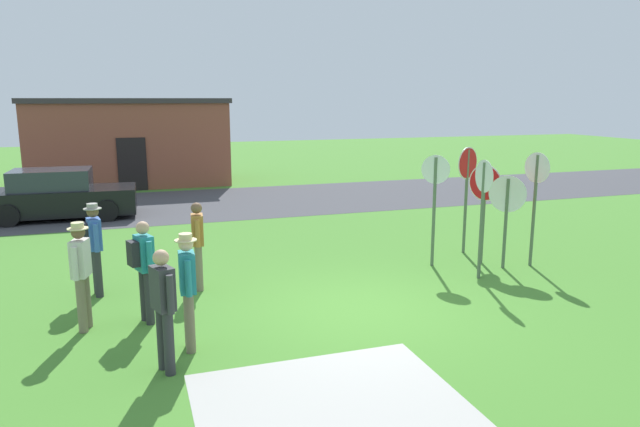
{
  "coord_description": "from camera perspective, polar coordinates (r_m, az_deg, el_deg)",
  "views": [
    {
      "loc": [
        -3.6,
        -8.74,
        3.6
      ],
      "look_at": [
        0.02,
        2.12,
        1.3
      ],
      "focal_mm": 32.2,
      "sensor_mm": 36.0,
      "label": 1
    }
  ],
  "objects": [
    {
      "name": "stop_sign_nearest",
      "position": [
        12.55,
        11.33,
        2.0
      ],
      "size": [
        0.45,
        0.45,
        2.43
      ],
      "color": "#51664C",
      "rests_on": "ground"
    },
    {
      "name": "person_in_blue",
      "position": [
        8.48,
        -13.01,
        -6.92
      ],
      "size": [
        0.32,
        0.57,
        1.74
      ],
      "color": "#7A6B56",
      "rests_on": "ground"
    },
    {
      "name": "stop_sign_low_front",
      "position": [
        12.79,
        18.07,
        0.76
      ],
      "size": [
        0.55,
        0.57,
        2.01
      ],
      "color": "#51664C",
      "rests_on": "ground"
    },
    {
      "name": "stop_sign_center_cluster",
      "position": [
        13.76,
        14.39,
        3.12
      ],
      "size": [
        0.69,
        0.32,
        2.51
      ],
      "color": "#51664C",
      "rests_on": "ground"
    },
    {
      "name": "stop_sign_leaning_right",
      "position": [
        11.85,
        15.88,
        1.29
      ],
      "size": [
        0.07,
        0.65,
        2.42
      ],
      "color": "#51664C",
      "rests_on": "ground"
    },
    {
      "name": "person_holding_notes",
      "position": [
        11.29,
        -21.56,
        -2.72
      ],
      "size": [
        0.42,
        0.56,
        1.74
      ],
      "color": "#2D2D33",
      "rests_on": "ground"
    },
    {
      "name": "stop_sign_rear_right",
      "position": [
        13.04,
        16.02,
        1.67
      ],
      "size": [
        0.34,
        0.73,
        2.2
      ],
      "color": "#51664C",
      "rests_on": "ground"
    },
    {
      "name": "stop_sign_leaning_left",
      "position": [
        13.12,
        20.63,
        2.12
      ],
      "size": [
        0.15,
        0.64,
        2.48
      ],
      "color": "#51664C",
      "rests_on": "ground"
    },
    {
      "name": "ground_plane",
      "position": [
        10.12,
        3.76,
        -9.51
      ],
      "size": [
        80.0,
        80.0,
        0.0
      ],
      "primitive_type": "plane",
      "color": "#47842D"
    },
    {
      "name": "person_with_sunhat",
      "position": [
        7.89,
        -15.29,
        -8.69
      ],
      "size": [
        0.33,
        0.54,
        1.69
      ],
      "color": "#2D2D33",
      "rests_on": "ground"
    },
    {
      "name": "person_in_teal",
      "position": [
        9.67,
        -17.14,
        -4.87
      ],
      "size": [
        0.43,
        0.54,
        1.69
      ],
      "color": "#2D2D33",
      "rests_on": "ground"
    },
    {
      "name": "building_background",
      "position": [
        25.79,
        -18.31,
        6.81
      ],
      "size": [
        8.04,
        4.16,
        3.62
      ],
      "color": "brown",
      "rests_on": "ground"
    },
    {
      "name": "parked_car_on_street",
      "position": [
        19.17,
        -24.46,
        1.59
      ],
      "size": [
        4.35,
        2.12,
        1.51
      ],
      "color": "black",
      "rests_on": "ground"
    },
    {
      "name": "person_near_signs",
      "position": [
        9.71,
        -22.64,
        -5.18
      ],
      "size": [
        0.31,
        0.55,
        1.74
      ],
      "color": "#7A6B56",
      "rests_on": "ground"
    },
    {
      "name": "concrete_path",
      "position": [
        7.32,
        0.8,
        -18.06
      ],
      "size": [
        3.2,
        2.4,
        0.01
      ],
      "primitive_type": "cube",
      "color": "#ADAAA3",
      "rests_on": "ground"
    },
    {
      "name": "person_on_left",
      "position": [
        11.12,
        -12.05,
        -2.68
      ],
      "size": [
        0.25,
        0.57,
        1.69
      ],
      "color": "#7A6B56",
      "rests_on": "ground"
    },
    {
      "name": "street_asphalt",
      "position": [
        20.58,
        -8.06,
        1.18
      ],
      "size": [
        60.0,
        6.4,
        0.01
      ],
      "primitive_type": "cube",
      "color": "#424247",
      "rests_on": "ground"
    }
  ]
}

